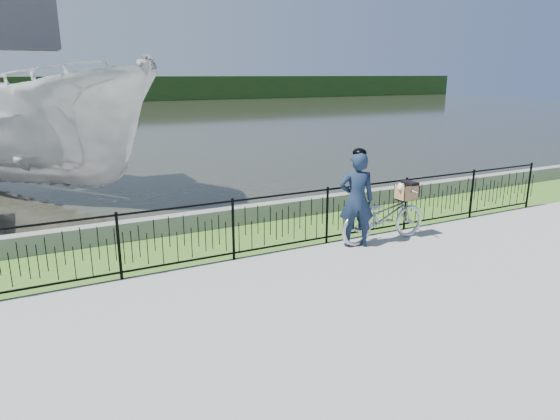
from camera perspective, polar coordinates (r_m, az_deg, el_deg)
ground at (r=8.32m, az=5.43°, el=-7.98°), size 120.00×120.00×0.00m
grass_strip at (r=10.45m, az=-2.28°, el=-2.97°), size 60.00×2.00×0.01m
water at (r=39.76m, az=-21.52°, el=9.52°), size 120.00×120.00×0.00m
quay_wall at (r=11.27m, az=-4.45°, el=-0.60°), size 60.00×0.30×0.40m
fence at (r=9.43m, az=0.27°, el=-1.37°), size 14.00×0.06×1.15m
far_treeline at (r=66.56m, az=-24.34°, el=12.45°), size 120.00×6.00×3.00m
far_building_right at (r=65.72m, az=-18.93°, el=13.03°), size 6.00×3.00×3.20m
bicycle_rig at (r=10.22m, az=11.78°, el=-0.63°), size 1.99×0.69×1.19m
cyclist at (r=9.72m, az=8.74°, el=1.26°), size 0.80×0.68×1.93m
boat_near at (r=15.83m, az=-27.16°, el=8.92°), size 8.42×9.98×5.51m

